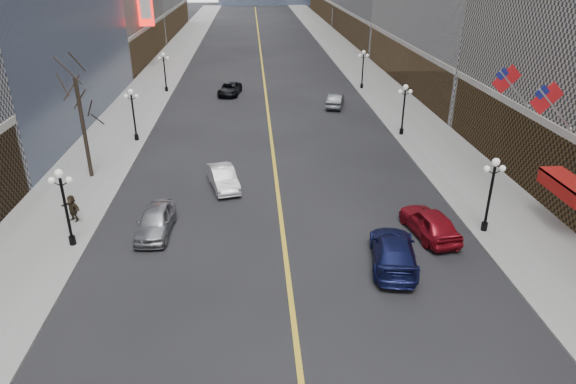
{
  "coord_description": "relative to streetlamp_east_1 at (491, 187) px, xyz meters",
  "views": [
    {
      "loc": [
        -1.52,
        4.4,
        14.77
      ],
      "look_at": [
        -0.34,
        21.38,
        6.95
      ],
      "focal_mm": 32.0,
      "sensor_mm": 36.0,
      "label": 1
    }
  ],
  "objects": [
    {
      "name": "sidewalk_east",
      "position": [
        2.2,
        40.0,
        -2.83
      ],
      "size": [
        6.0,
        230.0,
        0.15
      ],
      "primitive_type": "cube",
      "color": "gray",
      "rests_on": "ground"
    },
    {
      "name": "sidewalk_west",
      "position": [
        -25.8,
        40.0,
        -2.83
      ],
      "size": [
        6.0,
        230.0,
        0.15
      ],
      "primitive_type": "cube",
      "color": "gray",
      "rests_on": "ground"
    },
    {
      "name": "lane_line",
      "position": [
        -11.8,
        50.0,
        -2.89
      ],
      "size": [
        0.25,
        200.0,
        0.02
      ],
      "primitive_type": "cube",
      "color": "gold",
      "rests_on": "ground"
    },
    {
      "name": "streetlamp_east_1",
      "position": [
        0.0,
        0.0,
        0.0
      ],
      "size": [
        1.26,
        0.44,
        4.52
      ],
      "color": "black",
      "rests_on": "sidewalk_east"
    },
    {
      "name": "streetlamp_east_2",
      "position": [
        0.0,
        18.0,
        0.0
      ],
      "size": [
        1.26,
        0.44,
        4.52
      ],
      "color": "black",
      "rests_on": "sidewalk_east"
    },
    {
      "name": "streetlamp_east_3",
      "position": [
        0.0,
        36.0,
        0.0
      ],
      "size": [
        1.26,
        0.44,
        4.52
      ],
      "color": "black",
      "rests_on": "sidewalk_east"
    },
    {
      "name": "streetlamp_west_1",
      "position": [
        -23.6,
        0.0,
        0.0
      ],
      "size": [
        1.26,
        0.44,
        4.52
      ],
      "color": "black",
      "rests_on": "sidewalk_west"
    },
    {
      "name": "streetlamp_west_2",
      "position": [
        -23.6,
        18.0,
        0.0
      ],
      "size": [
        1.26,
        0.44,
        4.52
      ],
      "color": "black",
      "rests_on": "sidewalk_west"
    },
    {
      "name": "streetlamp_west_3",
      "position": [
        -23.6,
        36.0,
        0.0
      ],
      "size": [
        1.26,
        0.44,
        4.52
      ],
      "color": "black",
      "rests_on": "sidewalk_west"
    },
    {
      "name": "flag_4",
      "position": [
        3.51,
        2.0,
        4.39
      ],
      "size": [
        2.87,
        0.12,
        2.87
      ],
      "color": "#B2B2B7",
      "rests_on": "ground"
    },
    {
      "name": "flag_5",
      "position": [
        3.51,
        7.0,
        4.39
      ],
      "size": [
        2.87,
        0.12,
        2.87
      ],
      "color": "#B2B2B7",
      "rests_on": "ground"
    },
    {
      "name": "awning_c",
      "position": [
        4.3,
        -0.0,
        0.18
      ],
      "size": [
        1.4,
        4.0,
        0.93
      ],
      "color": "#9C1411",
      "rests_on": "ground"
    },
    {
      "name": "tree_west_far",
      "position": [
        -25.3,
        10.0,
        3.34
      ],
      "size": [
        3.6,
        3.6,
        7.92
      ],
      "color": "#2D231C",
      "rests_on": "sidewalk_west"
    },
    {
      "name": "car_nb_near",
      "position": [
        -19.21,
        1.27,
        -2.1
      ],
      "size": [
        2.04,
        4.76,
        1.6
      ],
      "primitive_type": "imported",
      "rotation": [
        0.0,
        0.0,
        -0.03
      ],
      "color": "gray",
      "rests_on": "ground"
    },
    {
      "name": "car_nb_mid",
      "position": [
        -15.56,
        7.54,
        -2.16
      ],
      "size": [
        2.62,
        4.76,
        1.49
      ],
      "primitive_type": "imported",
      "rotation": [
        0.0,
        0.0,
        0.24
      ],
      "color": "#BABABC",
      "rests_on": "ground"
    },
    {
      "name": "car_nb_far",
      "position": [
        -16.01,
        34.29,
        -2.22
      ],
      "size": [
        2.98,
        5.21,
        1.37
      ],
      "primitive_type": "imported",
      "rotation": [
        0.0,
        0.0,
        -0.15
      ],
      "color": "black",
      "rests_on": "ground"
    },
    {
      "name": "car_sb_near",
      "position": [
        -6.24,
        -3.02,
        -2.1
      ],
      "size": [
        3.17,
        5.86,
        1.61
      ],
      "primitive_type": "imported",
      "rotation": [
        0.0,
        0.0,
        2.97
      ],
      "color": "#121745",
      "rests_on": "ground"
    },
    {
      "name": "car_sb_mid",
      "position": [
        -3.35,
        -0.08,
        -2.07
      ],
      "size": [
        2.73,
        5.12,
        1.66
      ],
      "primitive_type": "imported",
      "rotation": [
        0.0,
        0.0,
        3.31
      ],
      "color": "maroon",
      "rests_on": "ground"
    },
    {
      "name": "car_sb_far",
      "position": [
        -4.49,
        28.08,
        -2.16
      ],
      "size": [
        2.65,
        4.74,
        1.48
      ],
      "primitive_type": "imported",
      "rotation": [
        0.0,
        0.0,
        2.88
      ],
      "color": "#424649",
      "rests_on": "ground"
    },
    {
      "name": "ped_west_far",
      "position": [
        -24.4,
        2.91,
        -1.91
      ],
      "size": [
        1.55,
        1.22,
        1.68
      ],
      "primitive_type": "imported",
      "rotation": [
        0.0,
        0.0,
        -0.58
      ],
      "color": "#2E2519",
      "rests_on": "sidewalk_west"
    }
  ]
}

